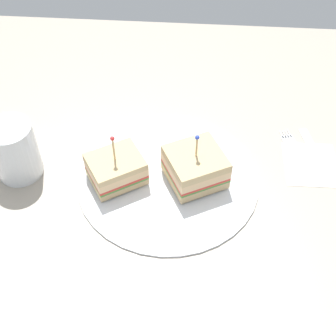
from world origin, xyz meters
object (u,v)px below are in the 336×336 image
Objects in this scene: sandwich_half_back at (116,169)px; napkin at (311,164)px; plate at (168,178)px; knife at (313,149)px; sandwich_half_front at (195,168)px; drink_glass at (15,154)px; fork at (293,148)px.

sandwich_half_back is 1.07× the size of napkin.
plate reaches higher than knife.
sandwich_half_front is 20.53cm from napkin.
napkin is (32.09, 6.18, -3.02)cm from sandwich_half_back.
drink_glass is 0.83× the size of knife.
sandwich_half_back is (-12.57, -0.77, -0.39)cm from sandwich_half_front.
drink_glass is 48.94cm from napkin.
sandwich_half_front is 22.48cm from knife.
napkin is (23.87, 5.11, -0.33)cm from plate.
napkin is 3.61cm from knife.
sandwich_half_front reaches higher than fork.
sandwich_half_front is at bearing -156.38° from knife.
fork is at bearing 27.82° from sandwich_half_front.
sandwich_half_front is at bearing 3.51° from sandwich_half_back.
sandwich_half_front is 1.15× the size of drink_glass.
sandwich_half_back is 34.46cm from knife.
sandwich_half_back reaches higher than drink_glass.
napkin is 0.84× the size of fork.
napkin is 4.39cm from fork.
fork is at bearing -179.59° from knife.
plate is 8.71cm from sandwich_half_back.
drink_glass reaches higher than napkin.
plate is 2.63× the size of sandwich_half_front.
sandwich_half_front reaches higher than drink_glass.
knife is at bearing 19.19° from plate.
plate is at bearing 176.06° from sandwich_half_front.
sandwich_half_front is 0.96× the size of knife.
fork is at bearing 127.62° from napkin.
napkin is (19.51, 5.41, -3.40)cm from sandwich_half_front.
knife is (20.38, 8.91, -3.30)cm from sandwich_half_front.
knife is (49.33, 8.86, -4.11)cm from drink_glass.
sandwich_half_front reaches higher than plate.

